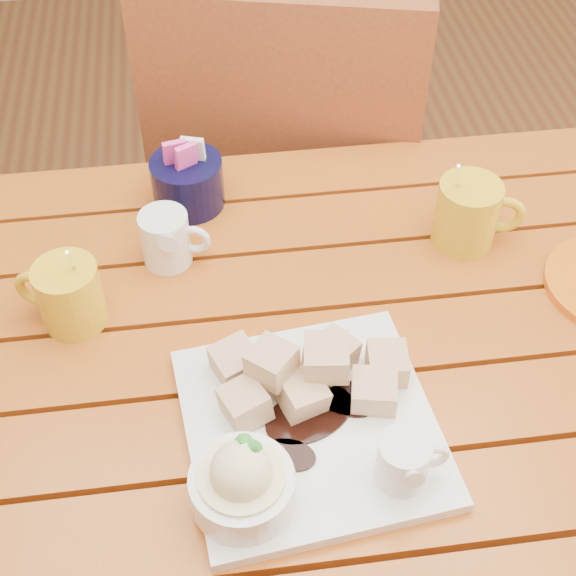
{
  "coord_description": "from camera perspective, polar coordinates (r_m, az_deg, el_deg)",
  "views": [
    {
      "loc": [
        -0.1,
        -0.63,
        1.53
      ],
      "look_at": [
        -0.01,
        0.03,
        0.82
      ],
      "focal_mm": 50.0,
      "sensor_mm": 36.0,
      "label": 1
    }
  ],
  "objects": [
    {
      "name": "sugar_caddy",
      "position": [
        1.18,
        -7.16,
        7.53
      ],
      "size": [
        0.1,
        0.1,
        0.11
      ],
      "color": "black",
      "rests_on": "table"
    },
    {
      "name": "coffee_mug_left",
      "position": [
        1.03,
        -15.38,
        -0.42
      ],
      "size": [
        0.11,
        0.08,
        0.14
      ],
      "rotation": [
        0.0,
        0.0,
        -0.37
      ],
      "color": "gold",
      "rests_on": "table"
    },
    {
      "name": "dessert_plate",
      "position": [
        0.89,
        0.64,
        -10.17
      ],
      "size": [
        0.31,
        0.31,
        0.11
      ],
      "rotation": [
        0.0,
        0.0,
        0.11
      ],
      "color": "white",
      "rests_on": "table"
    },
    {
      "name": "table",
      "position": [
        1.09,
        0.94,
        -7.65
      ],
      "size": [
        1.2,
        0.79,
        0.75
      ],
      "color": "#9A4413",
      "rests_on": "ground"
    },
    {
      "name": "cream_pitcher",
      "position": [
        1.09,
        -8.61,
        3.56
      ],
      "size": [
        0.1,
        0.08,
        0.08
      ],
      "rotation": [
        0.0,
        0.0,
        -0.24
      ],
      "color": "white",
      "rests_on": "table"
    },
    {
      "name": "chair_far",
      "position": [
        1.56,
        -0.05,
        7.72
      ],
      "size": [
        0.56,
        0.56,
        0.98
      ],
      "rotation": [
        0.0,
        0.0,
        2.9
      ],
      "color": "brown",
      "rests_on": "ground"
    },
    {
      "name": "coffee_mug_right",
      "position": [
        1.13,
        12.74,
        5.25
      ],
      "size": [
        0.12,
        0.09,
        0.14
      ],
      "rotation": [
        0.0,
        0.0,
        -0.2
      ],
      "color": "gold",
      "rests_on": "table"
    }
  ]
}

